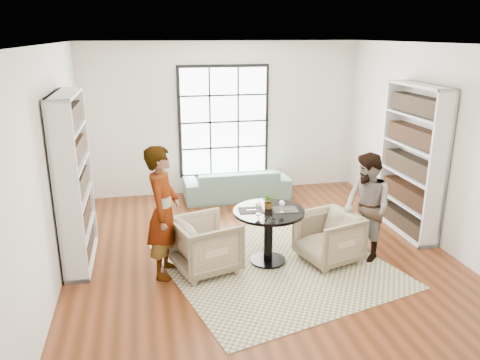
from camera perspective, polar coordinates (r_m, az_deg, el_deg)
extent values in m
plane|color=brown|center=(7.07, 2.38, -8.84)|extent=(6.00, 6.00, 0.00)
plane|color=silver|center=(9.42, -2.02, 7.47)|extent=(5.50, 0.00, 5.50)
plane|color=silver|center=(6.46, -21.83, 1.53)|extent=(0.00, 6.00, 6.00)
plane|color=silver|center=(7.69, 22.85, 3.83)|extent=(0.00, 6.00, 6.00)
plane|color=silver|center=(3.88, 13.70, -7.97)|extent=(5.50, 0.00, 5.50)
plane|color=white|center=(6.34, 2.74, 16.24)|extent=(6.00, 6.00, 0.00)
cube|color=black|center=(9.41, -1.99, 7.15)|extent=(1.82, 0.06, 2.22)
cube|color=white|center=(9.37, -1.95, 7.11)|extent=(1.70, 0.02, 2.10)
cube|color=#BAB58B|center=(6.73, 4.43, -10.29)|extent=(3.51, 3.51, 0.01)
cylinder|color=black|center=(6.81, 3.41, -9.77)|extent=(0.51, 0.51, 0.04)
cylinder|color=black|center=(6.65, 3.47, -6.97)|extent=(0.13, 0.13, 0.71)
cylinder|color=black|center=(6.50, 3.53, -3.88)|extent=(0.99, 0.99, 0.04)
imported|color=gray|center=(9.21, -0.43, -0.45)|extent=(2.05, 0.81, 0.60)
imported|color=tan|center=(6.46, -4.18, -7.87)|extent=(1.02, 1.01, 0.75)
imported|color=#B9B784|center=(6.82, 10.75, -6.91)|extent=(0.96, 0.95, 0.71)
imported|color=gray|center=(6.21, -9.33, -3.91)|extent=(0.60, 0.75, 1.79)
imported|color=gray|center=(6.88, 15.19, -3.21)|extent=(0.69, 0.83, 1.55)
cube|color=#282522|center=(6.48, 1.37, -3.71)|extent=(0.36, 0.29, 0.01)
cube|color=#282522|center=(6.53, 5.52, -3.62)|extent=(0.36, 0.29, 0.01)
cylinder|color=silver|center=(6.35, 2.23, -4.17)|extent=(0.07, 0.07, 0.01)
cylinder|color=silver|center=(6.33, 2.24, -3.73)|extent=(0.01, 0.01, 0.11)
sphere|color=maroon|center=(6.30, 2.25, -3.04)|extent=(0.08, 0.08, 0.08)
ellipsoid|color=white|center=(6.30, 2.25, -3.04)|extent=(0.08, 0.08, 0.09)
cylinder|color=silver|center=(6.43, 5.11, -3.92)|extent=(0.06, 0.06, 0.01)
cylinder|color=silver|center=(6.42, 5.12, -3.51)|extent=(0.01, 0.01, 0.10)
sphere|color=maroon|center=(6.39, 5.14, -2.87)|extent=(0.08, 0.08, 0.08)
ellipsoid|color=white|center=(6.39, 5.14, -2.87)|extent=(0.08, 0.08, 0.09)
imported|color=gray|center=(6.53, 3.56, -2.59)|extent=(0.19, 0.17, 0.22)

